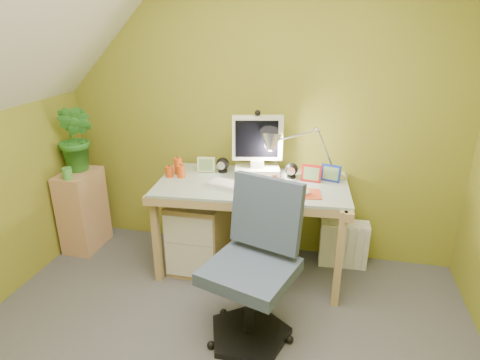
% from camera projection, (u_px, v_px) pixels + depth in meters
% --- Properties ---
extents(wall_back, '(3.20, 0.01, 2.40)m').
position_uv_depth(wall_back, '(257.00, 111.00, 3.14)').
color(wall_back, olive).
rests_on(wall_back, floor).
extents(desk, '(1.44, 0.80, 0.75)m').
position_uv_depth(desk, '(252.00, 227.00, 3.10)').
color(desk, tan).
rests_on(desk, floor).
extents(monitor, '(0.40, 0.29, 0.50)m').
position_uv_depth(monitor, '(257.00, 143.00, 3.03)').
color(monitor, silver).
rests_on(monitor, desk).
extents(speaker_left, '(0.12, 0.12, 0.12)m').
position_uv_depth(speaker_left, '(223.00, 165.00, 3.14)').
color(speaker_left, black).
rests_on(speaker_left, desk).
extents(speaker_right, '(0.11, 0.11, 0.12)m').
position_uv_depth(speaker_right, '(292.00, 170.00, 3.03)').
color(speaker_right, black).
rests_on(speaker_right, desk).
extents(keyboard, '(0.47, 0.28, 0.02)m').
position_uv_depth(keyboard, '(237.00, 187.00, 2.85)').
color(keyboard, silver).
rests_on(keyboard, desk).
extents(mousepad, '(0.27, 0.21, 0.01)m').
position_uv_depth(mousepad, '(302.00, 194.00, 2.76)').
color(mousepad, '#CC421F').
rests_on(mousepad, desk).
extents(mouse, '(0.12, 0.08, 0.04)m').
position_uv_depth(mouse, '(303.00, 192.00, 2.75)').
color(mouse, white).
rests_on(mouse, mousepad).
extents(amber_tumbler, '(0.08, 0.08, 0.09)m').
position_uv_depth(amber_tumbler, '(275.00, 183.00, 2.84)').
color(amber_tumbler, maroon).
rests_on(amber_tumbler, desk).
extents(candle_cluster, '(0.18, 0.16, 0.13)m').
position_uv_depth(candle_cluster, '(176.00, 168.00, 3.07)').
color(candle_cluster, '#D14A12').
rests_on(candle_cluster, desk).
extents(photo_frame_red, '(0.15, 0.04, 0.13)m').
position_uv_depth(photo_frame_red, '(311.00, 173.00, 2.96)').
color(photo_frame_red, red).
rests_on(photo_frame_red, desk).
extents(photo_frame_blue, '(0.14, 0.06, 0.12)m').
position_uv_depth(photo_frame_blue, '(331.00, 173.00, 2.97)').
color(photo_frame_blue, '#162C9C').
rests_on(photo_frame_blue, desk).
extents(photo_frame_green, '(0.14, 0.04, 0.12)m').
position_uv_depth(photo_frame_green, '(206.00, 164.00, 3.15)').
color(photo_frame_green, beige).
rests_on(photo_frame_green, desk).
extents(desk_lamp, '(0.56, 0.29, 0.58)m').
position_uv_depth(desk_lamp, '(318.00, 142.00, 2.93)').
color(desk_lamp, silver).
rests_on(desk_lamp, desk).
extents(side_ledge, '(0.26, 0.40, 0.69)m').
position_uv_depth(side_ledge, '(83.00, 210.00, 3.44)').
color(side_ledge, tan).
rests_on(side_ledge, floor).
extents(potted_plant, '(0.35, 0.30, 0.56)m').
position_uv_depth(potted_plant, '(76.00, 138.00, 3.26)').
color(potted_plant, '#2E7B29').
rests_on(potted_plant, side_ledge).
extents(green_cup, '(0.08, 0.08, 0.10)m').
position_uv_depth(green_cup, '(67.00, 174.00, 3.16)').
color(green_cup, '#4EA143').
rests_on(green_cup, side_ledge).
extents(task_chair, '(0.70, 0.70, 1.00)m').
position_uv_depth(task_chair, '(250.00, 269.00, 2.35)').
color(task_chair, '#3A475F').
rests_on(task_chair, floor).
extents(radiator, '(0.38, 0.17, 0.38)m').
position_uv_depth(radiator, '(343.00, 244.00, 3.23)').
color(radiator, white).
rests_on(radiator, floor).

